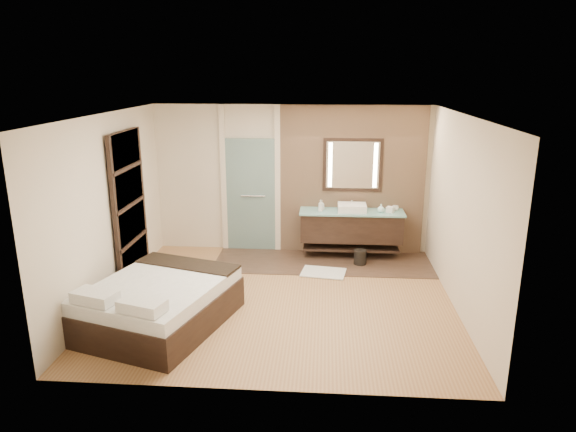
# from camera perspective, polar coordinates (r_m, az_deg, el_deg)

# --- Properties ---
(floor) EXTENTS (5.00, 5.00, 0.00)m
(floor) POSITION_cam_1_polar(r_m,az_deg,el_deg) (7.70, -0.76, -9.27)
(floor) COLOR #97643F
(floor) RESTS_ON ground
(tile_strip) EXTENTS (3.80, 1.30, 0.01)m
(tile_strip) POSITION_cam_1_polar(r_m,az_deg,el_deg) (9.15, 3.87, -5.10)
(tile_strip) COLOR #35251D
(tile_strip) RESTS_ON floor
(stone_wall) EXTENTS (2.60, 0.08, 2.70)m
(stone_wall) POSITION_cam_1_polar(r_m,az_deg,el_deg) (9.37, 7.12, 3.89)
(stone_wall) COLOR tan
(stone_wall) RESTS_ON floor
(vanity) EXTENTS (1.85, 0.55, 0.88)m
(vanity) POSITION_cam_1_polar(r_m,az_deg,el_deg) (9.28, 7.04, -1.14)
(vanity) COLOR black
(vanity) RESTS_ON stone_wall
(mirror_unit) EXTENTS (1.06, 0.04, 0.96)m
(mirror_unit) POSITION_cam_1_polar(r_m,az_deg,el_deg) (9.26, 7.20, 5.64)
(mirror_unit) COLOR black
(mirror_unit) RESTS_ON stone_wall
(frosted_door) EXTENTS (1.10, 0.12, 2.70)m
(frosted_door) POSITION_cam_1_polar(r_m,az_deg,el_deg) (9.49, -4.15, 2.86)
(frosted_door) COLOR #A0CAC7
(frosted_door) RESTS_ON floor
(shoji_partition) EXTENTS (0.06, 1.20, 2.40)m
(shoji_partition) POSITION_cam_1_polar(r_m,az_deg,el_deg) (8.39, -17.17, 0.92)
(shoji_partition) COLOR black
(shoji_partition) RESTS_ON floor
(bed) EXTENTS (2.04, 2.30, 0.74)m
(bed) POSITION_cam_1_polar(r_m,az_deg,el_deg) (7.08, -14.15, -9.40)
(bed) COLOR black
(bed) RESTS_ON floor
(bath_mat) EXTENTS (0.79, 0.60, 0.02)m
(bath_mat) POSITION_cam_1_polar(r_m,az_deg,el_deg) (8.65, 3.96, -6.27)
(bath_mat) COLOR silver
(bath_mat) RESTS_ON floor
(waste_bin) EXTENTS (0.24, 0.24, 0.27)m
(waste_bin) POSITION_cam_1_polar(r_m,az_deg,el_deg) (9.06, 8.01, -4.57)
(waste_bin) COLOR black
(waste_bin) RESTS_ON floor
(tissue_box) EXTENTS (0.16, 0.16, 0.10)m
(tissue_box) POSITION_cam_1_polar(r_m,az_deg,el_deg) (9.20, 11.28, 0.70)
(tissue_box) COLOR silver
(tissue_box) RESTS_ON vanity
(soap_bottle_a) EXTENTS (0.10, 0.10, 0.21)m
(soap_bottle_a) POSITION_cam_1_polar(r_m,az_deg,el_deg) (9.10, 3.62, 1.16)
(soap_bottle_a) COLOR silver
(soap_bottle_a) RESTS_ON vanity
(soap_bottle_b) EXTENTS (0.09, 0.09, 0.17)m
(soap_bottle_b) POSITION_cam_1_polar(r_m,az_deg,el_deg) (9.22, 3.78, 1.23)
(soap_bottle_b) COLOR #B2B2B2
(soap_bottle_b) RESTS_ON vanity
(soap_bottle_c) EXTENTS (0.15, 0.15, 0.15)m
(soap_bottle_c) POSITION_cam_1_polar(r_m,az_deg,el_deg) (9.17, 10.29, 0.87)
(soap_bottle_c) COLOR #C2F4F4
(soap_bottle_c) RESTS_ON vanity
(cup) EXTENTS (0.14, 0.14, 0.09)m
(cup) POSITION_cam_1_polar(r_m,az_deg,el_deg) (9.34, 11.84, 0.86)
(cup) COLOR white
(cup) RESTS_ON vanity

